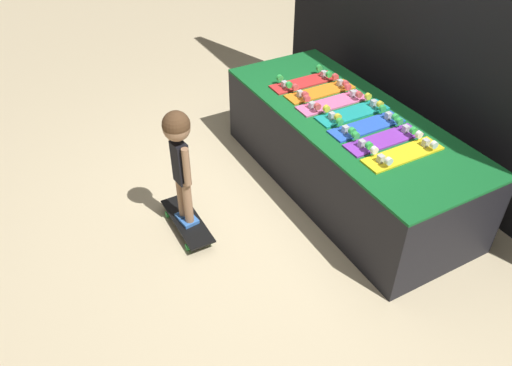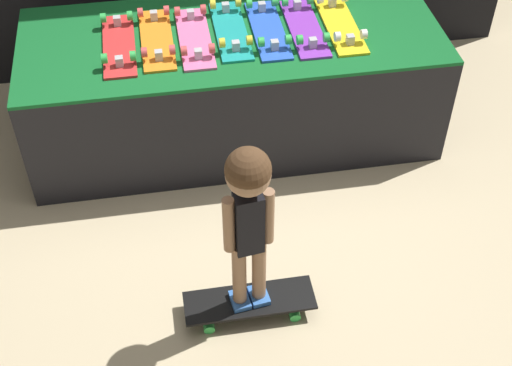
{
  "view_description": "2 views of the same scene",
  "coord_description": "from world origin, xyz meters",
  "px_view_note": "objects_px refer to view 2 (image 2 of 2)",
  "views": [
    {
      "loc": [
        2.57,
        -1.69,
        2.63
      ],
      "look_at": [
        0.02,
        -0.29,
        0.35
      ],
      "focal_mm": 35.0,
      "sensor_mm": 36.0,
      "label": 1
    },
    {
      "loc": [
        -0.43,
        -2.81,
        2.82
      ],
      "look_at": [
        -0.02,
        -0.38,
        0.43
      ],
      "focal_mm": 50.0,
      "sensor_mm": 36.0,
      "label": 2
    }
  ],
  "objects_px": {
    "skateboard_orange_on_rack": "(157,38)",
    "skateboard_pink_on_rack": "(195,37)",
    "skateboard_teal_on_rack": "(231,29)",
    "skateboard_on_floor": "(249,302)",
    "child": "(248,203)",
    "skateboard_purple_on_rack": "(305,26)",
    "skateboard_blue_on_rack": "(268,28)",
    "skateboard_yellow_on_rack": "(341,23)",
    "skateboard_red_on_rack": "(119,44)"
  },
  "relations": [
    {
      "from": "skateboard_purple_on_rack",
      "to": "skateboard_on_floor",
      "type": "relative_size",
      "value": 0.97
    },
    {
      "from": "skateboard_blue_on_rack",
      "to": "child",
      "type": "height_order",
      "value": "child"
    },
    {
      "from": "skateboard_yellow_on_rack",
      "to": "skateboard_on_floor",
      "type": "xyz_separation_m",
      "value": [
        -0.73,
        -1.33,
        -0.63
      ]
    },
    {
      "from": "skateboard_red_on_rack",
      "to": "skateboard_purple_on_rack",
      "type": "xyz_separation_m",
      "value": [
        1.02,
        0.0,
        0.0
      ]
    },
    {
      "from": "skateboard_teal_on_rack",
      "to": "skateboard_purple_on_rack",
      "type": "bearing_deg",
      "value": -5.51
    },
    {
      "from": "skateboard_yellow_on_rack",
      "to": "skateboard_orange_on_rack",
      "type": "bearing_deg",
      "value": 178.79
    },
    {
      "from": "skateboard_teal_on_rack",
      "to": "skateboard_on_floor",
      "type": "distance_m",
      "value": 1.52
    },
    {
      "from": "skateboard_teal_on_rack",
      "to": "skateboard_on_floor",
      "type": "relative_size",
      "value": 0.97
    },
    {
      "from": "skateboard_yellow_on_rack",
      "to": "child",
      "type": "bearing_deg",
      "value": -118.82
    },
    {
      "from": "skateboard_teal_on_rack",
      "to": "child",
      "type": "xyz_separation_m",
      "value": [
        -0.12,
        -1.37,
        0.04
      ]
    },
    {
      "from": "skateboard_red_on_rack",
      "to": "child",
      "type": "distance_m",
      "value": 1.42
    },
    {
      "from": "skateboard_orange_on_rack",
      "to": "skateboard_blue_on_rack",
      "type": "xyz_separation_m",
      "value": [
        0.61,
        -0.01,
        0.0
      ]
    },
    {
      "from": "skateboard_pink_on_rack",
      "to": "skateboard_blue_on_rack",
      "type": "distance_m",
      "value": 0.41
    },
    {
      "from": "skateboard_pink_on_rack",
      "to": "child",
      "type": "distance_m",
      "value": 1.34
    },
    {
      "from": "skateboard_teal_on_rack",
      "to": "skateboard_blue_on_rack",
      "type": "bearing_deg",
      "value": -7.47
    },
    {
      "from": "skateboard_teal_on_rack",
      "to": "skateboard_pink_on_rack",
      "type": "bearing_deg",
      "value": -168.24
    },
    {
      "from": "skateboard_yellow_on_rack",
      "to": "child",
      "type": "relative_size",
      "value": 0.65
    },
    {
      "from": "skateboard_orange_on_rack",
      "to": "skateboard_pink_on_rack",
      "type": "xyz_separation_m",
      "value": [
        0.2,
        -0.02,
        0.0
      ]
    },
    {
      "from": "skateboard_yellow_on_rack",
      "to": "skateboard_purple_on_rack",
      "type": "bearing_deg",
      "value": 179.06
    },
    {
      "from": "skateboard_orange_on_rack",
      "to": "skateboard_on_floor",
      "type": "height_order",
      "value": "skateboard_orange_on_rack"
    },
    {
      "from": "skateboard_blue_on_rack",
      "to": "skateboard_on_floor",
      "type": "xyz_separation_m",
      "value": [
        -0.33,
        -1.35,
        -0.63
      ]
    },
    {
      "from": "skateboard_red_on_rack",
      "to": "skateboard_pink_on_rack",
      "type": "relative_size",
      "value": 1.0
    },
    {
      "from": "skateboard_orange_on_rack",
      "to": "skateboard_purple_on_rack",
      "type": "xyz_separation_m",
      "value": [
        0.82,
        -0.02,
        0.0
      ]
    },
    {
      "from": "child",
      "to": "skateboard_teal_on_rack",
      "type": "bearing_deg",
      "value": 77.83
    },
    {
      "from": "skateboard_blue_on_rack",
      "to": "child",
      "type": "relative_size",
      "value": 0.65
    },
    {
      "from": "skateboard_pink_on_rack",
      "to": "skateboard_on_floor",
      "type": "xyz_separation_m",
      "value": [
        0.08,
        -1.33,
        -0.63
      ]
    },
    {
      "from": "skateboard_teal_on_rack",
      "to": "skateboard_yellow_on_rack",
      "type": "height_order",
      "value": "same"
    },
    {
      "from": "skateboard_red_on_rack",
      "to": "skateboard_blue_on_rack",
      "type": "xyz_separation_m",
      "value": [
        0.82,
        0.02,
        0.0
      ]
    },
    {
      "from": "skateboard_pink_on_rack",
      "to": "skateboard_purple_on_rack",
      "type": "relative_size",
      "value": 1.0
    },
    {
      "from": "skateboard_red_on_rack",
      "to": "skateboard_on_floor",
      "type": "relative_size",
      "value": 0.97
    },
    {
      "from": "skateboard_pink_on_rack",
      "to": "skateboard_yellow_on_rack",
      "type": "xyz_separation_m",
      "value": [
        0.82,
        -0.0,
        0.0
      ]
    },
    {
      "from": "skateboard_pink_on_rack",
      "to": "child",
      "type": "relative_size",
      "value": 0.65
    },
    {
      "from": "skateboard_blue_on_rack",
      "to": "skateboard_on_floor",
      "type": "distance_m",
      "value": 1.52
    },
    {
      "from": "skateboard_on_floor",
      "to": "skateboard_purple_on_rack",
      "type": "bearing_deg",
      "value": 68.39
    },
    {
      "from": "skateboard_yellow_on_rack",
      "to": "skateboard_blue_on_rack",
      "type": "bearing_deg",
      "value": 177.76
    },
    {
      "from": "skateboard_teal_on_rack",
      "to": "skateboard_on_floor",
      "type": "xyz_separation_m",
      "value": [
        -0.12,
        -1.37,
        -0.63
      ]
    },
    {
      "from": "skateboard_teal_on_rack",
      "to": "skateboard_purple_on_rack",
      "type": "distance_m",
      "value": 0.41
    },
    {
      "from": "skateboard_teal_on_rack",
      "to": "skateboard_yellow_on_rack",
      "type": "xyz_separation_m",
      "value": [
        0.61,
        -0.04,
        0.0
      ]
    },
    {
      "from": "skateboard_red_on_rack",
      "to": "skateboard_orange_on_rack",
      "type": "distance_m",
      "value": 0.21
    },
    {
      "from": "skateboard_on_floor",
      "to": "child",
      "type": "xyz_separation_m",
      "value": [
        -0.0,
        0.0,
        0.67
      ]
    },
    {
      "from": "skateboard_red_on_rack",
      "to": "child",
      "type": "bearing_deg",
      "value": -69.77
    },
    {
      "from": "skateboard_red_on_rack",
      "to": "skateboard_teal_on_rack",
      "type": "bearing_deg",
      "value": 4.06
    },
    {
      "from": "skateboard_on_floor",
      "to": "skateboard_yellow_on_rack",
      "type": "bearing_deg",
      "value": 61.18
    },
    {
      "from": "skateboard_purple_on_rack",
      "to": "skateboard_on_floor",
      "type": "xyz_separation_m",
      "value": [
        -0.53,
        -1.34,
        -0.63
      ]
    },
    {
      "from": "skateboard_blue_on_rack",
      "to": "skateboard_yellow_on_rack",
      "type": "bearing_deg",
      "value": -2.24
    },
    {
      "from": "skateboard_blue_on_rack",
      "to": "skateboard_purple_on_rack",
      "type": "distance_m",
      "value": 0.2
    },
    {
      "from": "skateboard_pink_on_rack",
      "to": "skateboard_purple_on_rack",
      "type": "distance_m",
      "value": 0.61
    },
    {
      "from": "skateboard_pink_on_rack",
      "to": "skateboard_teal_on_rack",
      "type": "xyz_separation_m",
      "value": [
        0.2,
        0.04,
        0.0
      ]
    },
    {
      "from": "skateboard_red_on_rack",
      "to": "skateboard_blue_on_rack",
      "type": "height_order",
      "value": "same"
    },
    {
      "from": "skateboard_red_on_rack",
      "to": "skateboard_blue_on_rack",
      "type": "distance_m",
      "value": 0.82
    }
  ]
}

